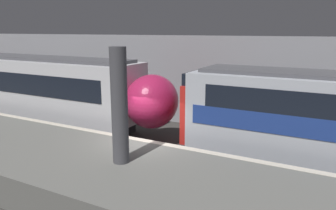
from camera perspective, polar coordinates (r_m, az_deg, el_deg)
The scene contains 5 objects.
ground_plane at distance 13.41m, azimuth -4.43°, elevation -10.37°, with size 120.00×120.00×0.00m, color #33302D.
platform at distance 11.42m, azimuth -11.07°, elevation -11.86°, with size 40.00×4.79×1.12m.
station_rear_barrier at distance 18.17m, azimuth 6.17°, elevation 4.02°, with size 50.00×0.15×5.00m.
support_pillar_near at distance 10.35m, azimuth -8.45°, elevation -0.25°, with size 0.53×0.53×3.71m.
train_modern at distance 20.86m, azimuth -23.34°, elevation 2.74°, with size 18.71×2.97×3.85m.
Camera 1 is at (6.67, -10.35, 5.31)m, focal length 35.00 mm.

